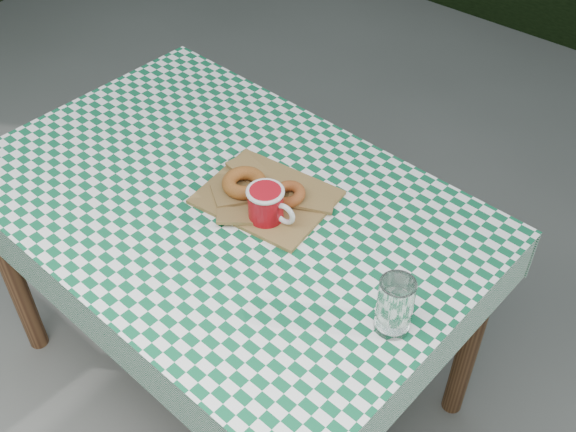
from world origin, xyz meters
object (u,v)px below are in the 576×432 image
object	(u,v)px
paper_bag	(267,196)
coffee_mug	(266,205)
drinking_glass	(395,306)
table	(231,298)

from	to	relation	value
paper_bag	coffee_mug	xyz separation A→B (m)	(0.05, -0.06, 0.04)
paper_bag	drinking_glass	bearing A→B (deg)	-16.90
paper_bag	coffee_mug	distance (m)	0.09
paper_bag	drinking_glass	world-z (taller)	drinking_glass
table	drinking_glass	size ratio (longest dim) A/B	9.36
drinking_glass	table	bearing A→B (deg)	172.92
paper_bag	coffee_mug	size ratio (longest dim) A/B	1.84
coffee_mug	drinking_glass	size ratio (longest dim) A/B	1.25
table	paper_bag	bearing A→B (deg)	44.49
paper_bag	drinking_glass	distance (m)	0.49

